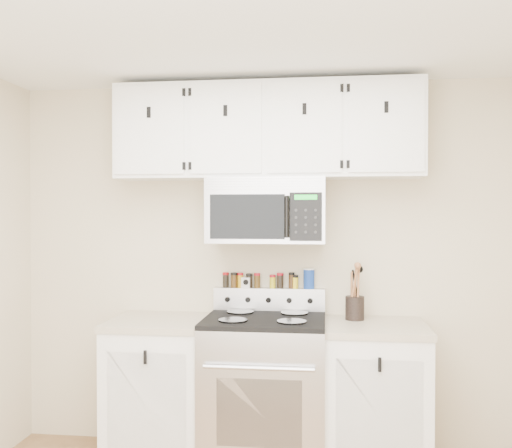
{
  "coord_description": "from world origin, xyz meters",
  "views": [
    {
      "loc": [
        0.38,
        -2.16,
        1.61
      ],
      "look_at": [
        -0.06,
        1.45,
        1.54
      ],
      "focal_mm": 40.0,
      "sensor_mm": 36.0,
      "label": 1
    }
  ],
  "objects": [
    {
      "name": "back_wall",
      "position": [
        0.0,
        1.75,
        1.25
      ],
      "size": [
        3.5,
        0.01,
        2.5
      ],
      "primitive_type": "cube",
      "color": "#C1B391",
      "rests_on": "floor"
    },
    {
      "name": "range",
      "position": [
        0.0,
        1.43,
        0.49
      ],
      "size": [
        0.76,
        0.65,
        1.1
      ],
      "color": "#B7B7BA",
      "rests_on": "floor"
    },
    {
      "name": "base_cabinet_left",
      "position": [
        -0.69,
        1.45,
        0.46
      ],
      "size": [
        0.64,
        0.62,
        0.92
      ],
      "color": "white",
      "rests_on": "floor"
    },
    {
      "name": "base_cabinet_right",
      "position": [
        0.69,
        1.45,
        0.46
      ],
      "size": [
        0.64,
        0.62,
        0.92
      ],
      "color": "white",
      "rests_on": "floor"
    },
    {
      "name": "microwave",
      "position": [
        0.0,
        1.55,
        1.63
      ],
      "size": [
        0.76,
        0.44,
        0.42
      ],
      "color": "#9E9EA3",
      "rests_on": "back_wall"
    },
    {
      "name": "upper_cabinets",
      "position": [
        -0.0,
        1.58,
        2.15
      ],
      "size": [
        2.0,
        0.35,
        0.62
      ],
      "color": "white",
      "rests_on": "back_wall"
    },
    {
      "name": "utensil_crock",
      "position": [
        0.57,
        1.57,
        1.01
      ],
      "size": [
        0.12,
        0.12,
        0.36
      ],
      "color": "black",
      "rests_on": "base_cabinet_right"
    },
    {
      "name": "kitchen_timer",
      "position": [
        -0.16,
        1.71,
        1.14
      ],
      "size": [
        0.07,
        0.06,
        0.07
      ],
      "primitive_type": "cube",
      "rotation": [
        0.0,
        0.0,
        -0.16
      ],
      "color": "silver",
      "rests_on": "range"
    },
    {
      "name": "salt_canister",
      "position": [
        0.27,
        1.71,
        1.17
      ],
      "size": [
        0.08,
        0.08,
        0.14
      ],
      "color": "#163A98",
      "rests_on": "range"
    },
    {
      "name": "spice_jar_0",
      "position": [
        -0.3,
        1.71,
        1.15
      ],
      "size": [
        0.04,
        0.04,
        0.1
      ],
      "color": "black",
      "rests_on": "range"
    },
    {
      "name": "spice_jar_1",
      "position": [
        -0.24,
        1.71,
        1.15
      ],
      "size": [
        0.05,
        0.05,
        0.1
      ],
      "color": "#402A0F",
      "rests_on": "range"
    },
    {
      "name": "spice_jar_2",
      "position": [
        -0.2,
        1.71,
        1.15
      ],
      "size": [
        0.04,
        0.04,
        0.1
      ],
      "color": "#C29116",
      "rests_on": "range"
    },
    {
      "name": "spice_jar_3",
      "position": [
        -0.14,
        1.71,
        1.15
      ],
      "size": [
        0.04,
        0.04,
        0.1
      ],
      "color": "black",
      "rests_on": "range"
    },
    {
      "name": "spice_jar_4",
      "position": [
        -0.08,
        1.71,
        1.15
      ],
      "size": [
        0.04,
        0.04,
        0.1
      ],
      "color": "#473011",
      "rests_on": "range"
    },
    {
      "name": "spice_jar_5",
      "position": [
        0.02,
        1.71,
        1.15
      ],
      "size": [
        0.04,
        0.04,
        0.09
      ],
      "color": "gold",
      "rests_on": "range"
    },
    {
      "name": "spice_jar_6",
      "position": [
        0.07,
        1.71,
        1.15
      ],
      "size": [
        0.05,
        0.05,
        0.1
      ],
      "color": "black",
      "rests_on": "range"
    },
    {
      "name": "spice_jar_7",
      "position": [
        0.15,
        1.71,
        1.15
      ],
      "size": [
        0.04,
        0.04,
        0.11
      ],
      "color": "#3B230E",
      "rests_on": "range"
    },
    {
      "name": "spice_jar_8",
      "position": [
        0.18,
        1.71,
        1.15
      ],
      "size": [
        0.04,
        0.04,
        0.09
      ],
      "color": "yellow",
      "rests_on": "range"
    }
  ]
}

